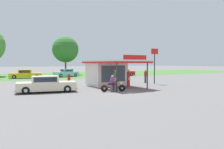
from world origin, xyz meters
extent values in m
plane|color=#5B5959|center=(0.00, 0.00, 0.00)|extent=(300.00, 300.00, 0.00)
cube|color=#3D6B2D|center=(0.00, 30.00, 0.00)|extent=(120.00, 24.00, 0.01)
cube|color=silver|center=(1.48, 5.32, 1.43)|extent=(3.94, 3.33, 2.86)
cube|color=#384C56|center=(1.48, 3.67, 1.49)|extent=(3.15, 0.05, 1.83)
cube|color=silver|center=(1.48, 3.45, 2.94)|extent=(4.64, 7.56, 0.16)
cube|color=red|center=(1.48, 3.45, 2.76)|extent=(4.64, 7.56, 0.18)
cube|color=red|center=(1.48, -0.30, 3.24)|extent=(2.76, 0.08, 0.44)
cylinder|color=black|center=(3.35, 0.07, 1.43)|extent=(0.12, 0.12, 2.86)
cylinder|color=black|center=(-0.39, 0.07, 1.43)|extent=(0.12, 0.12, 2.86)
cube|color=slate|center=(0.63, 1.98, 0.05)|extent=(0.44, 0.44, 0.10)
cylinder|color=#1E6B33|center=(0.63, 1.98, 0.92)|extent=(0.34, 0.34, 1.63)
cube|color=white|center=(0.63, 1.80, 1.00)|extent=(0.22, 0.02, 0.28)
sphere|color=orange|center=(0.63, 1.98, 1.87)|extent=(0.26, 0.26, 0.26)
cube|color=slate|center=(2.34, 1.98, 0.05)|extent=(0.44, 0.44, 0.10)
cylinder|color=red|center=(2.34, 1.98, 0.91)|extent=(0.34, 0.34, 1.62)
cube|color=white|center=(2.34, 1.80, 0.99)|extent=(0.22, 0.02, 0.28)
sphere|color=#EACC4C|center=(2.34, 1.98, 1.86)|extent=(0.26, 0.26, 0.26)
cylinder|color=black|center=(0.05, -0.16, 0.32)|extent=(0.63, 0.33, 0.64)
cylinder|color=silver|center=(0.05, -0.16, 0.32)|extent=(0.19, 0.17, 0.16)
cylinder|color=black|center=(-1.52, 0.46, 0.32)|extent=(0.63, 0.33, 0.64)
cylinder|color=silver|center=(-1.52, 0.46, 0.32)|extent=(0.19, 0.17, 0.16)
ellipsoid|color=#B21414|center=(-0.64, 0.11, 0.78)|extent=(0.61, 0.43, 0.24)
cube|color=#59595E|center=(-0.68, 0.13, 0.42)|extent=(0.50, 0.39, 0.36)
cube|color=black|center=(-0.96, 0.24, 0.72)|extent=(0.54, 0.42, 0.10)
cylinder|color=silver|center=(-0.04, -0.13, 0.60)|extent=(0.37, 0.20, 0.71)
cylinder|color=silver|center=(-0.15, -0.08, 0.98)|extent=(0.29, 0.66, 0.04)
sphere|color=silver|center=(-0.06, -0.12, 0.82)|extent=(0.16, 0.16, 0.16)
cube|color=#B21414|center=(-1.47, 0.44, 0.44)|extent=(0.48, 0.33, 0.12)
cylinder|color=silver|center=(-1.00, 0.41, 0.28)|extent=(0.68, 0.34, 0.18)
cube|color=black|center=(-0.90, 0.22, 0.78)|extent=(0.50, 0.46, 0.14)
cylinder|color=black|center=(-0.65, 0.29, 0.38)|extent=(0.20, 0.26, 0.56)
cylinder|color=black|center=(-0.77, -0.01, 0.38)|extent=(0.20, 0.26, 0.56)
cylinder|color=#8C338C|center=(-0.86, 0.20, 1.09)|extent=(0.50, 0.45, 0.60)
sphere|color=tan|center=(-0.81, 0.18, 1.47)|extent=(0.22, 0.22, 0.22)
cylinder|color=#8C338C|center=(-0.56, 0.30, 1.18)|extent=(0.53, 0.28, 0.31)
cylinder|color=#8C338C|center=(-0.71, -0.07, 1.18)|extent=(0.53, 0.28, 0.31)
cube|color=beige|center=(-6.12, 3.09, 0.56)|extent=(5.47, 2.96, 0.76)
cube|color=beige|center=(-6.24, 3.12, 1.22)|extent=(2.64, 2.13, 0.56)
cube|color=#283847|center=(-5.12, 2.87, 1.22)|extent=(0.35, 1.45, 0.45)
cube|color=#283847|center=(-6.07, 3.92, 1.22)|extent=(1.95, 0.45, 0.43)
cube|color=#283847|center=(-6.42, 2.32, 1.22)|extent=(1.95, 0.45, 0.43)
cube|color=silver|center=(-3.55, 2.53, 0.30)|extent=(0.50, 1.78, 0.18)
cube|color=silver|center=(-8.68, 3.65, 0.30)|extent=(0.50, 1.78, 0.18)
sphere|color=white|center=(-3.41, 3.12, 0.60)|extent=(0.18, 0.18, 0.18)
sphere|color=white|center=(-3.67, 1.94, 0.60)|extent=(0.18, 0.18, 0.18)
cylinder|color=black|center=(-4.20, 3.58, 0.33)|extent=(0.69, 0.34, 0.66)
cylinder|color=silver|center=(-4.20, 3.58, 0.33)|extent=(0.34, 0.28, 0.30)
cylinder|color=black|center=(-4.58, 1.85, 0.33)|extent=(0.69, 0.34, 0.66)
cylinder|color=silver|center=(-4.58, 1.85, 0.33)|extent=(0.34, 0.28, 0.30)
cylinder|color=black|center=(-7.65, 4.34, 0.33)|extent=(0.69, 0.34, 0.66)
cylinder|color=silver|center=(-7.65, 4.34, 0.33)|extent=(0.34, 0.28, 0.30)
cylinder|color=black|center=(-8.03, 2.60, 0.33)|extent=(0.69, 0.34, 0.66)
cylinder|color=silver|center=(-8.03, 2.60, 0.33)|extent=(0.34, 0.28, 0.30)
cube|color=gold|center=(-4.65, 23.26, 0.55)|extent=(5.67, 3.00, 0.74)
cube|color=gold|center=(-4.81, 23.29, 1.22)|extent=(2.46, 2.03, 0.60)
cube|color=#283847|center=(-3.78, 23.05, 1.22)|extent=(0.37, 1.36, 0.48)
cube|color=#283847|center=(-4.63, 24.04, 1.22)|extent=(1.79, 0.46, 0.45)
cube|color=#283847|center=(-4.99, 22.55, 1.22)|extent=(1.79, 0.46, 0.45)
cube|color=silver|center=(-2.00, 22.61, 0.30)|extent=(0.52, 1.67, 0.18)
cube|color=silver|center=(-7.30, 23.90, 0.30)|extent=(0.52, 1.67, 0.18)
sphere|color=white|center=(-1.86, 23.17, 0.59)|extent=(0.18, 0.18, 0.18)
sphere|color=white|center=(-2.12, 22.06, 0.59)|extent=(0.18, 0.18, 0.18)
cylinder|color=black|center=(-2.67, 23.63, 0.33)|extent=(0.69, 0.35, 0.66)
cylinder|color=silver|center=(-2.67, 23.63, 0.33)|extent=(0.34, 0.28, 0.30)
cylinder|color=black|center=(-3.06, 22.02, 0.33)|extent=(0.69, 0.35, 0.66)
cylinder|color=silver|center=(-3.06, 22.02, 0.33)|extent=(0.34, 0.28, 0.30)
cylinder|color=black|center=(-6.24, 24.50, 0.33)|extent=(0.69, 0.35, 0.66)
cylinder|color=silver|center=(-6.24, 24.50, 0.33)|extent=(0.34, 0.28, 0.30)
cylinder|color=black|center=(-6.63, 22.88, 0.33)|extent=(0.69, 0.35, 0.66)
cylinder|color=silver|center=(-6.63, 22.88, 0.33)|extent=(0.34, 0.28, 0.30)
cube|color=red|center=(13.92, 20.47, 0.57)|extent=(5.67, 3.28, 0.78)
cube|color=red|center=(13.43, 20.61, 1.24)|extent=(2.74, 2.23, 0.56)
cube|color=#283847|center=(14.55, 20.29, 1.24)|extent=(0.44, 1.40, 0.45)
cube|color=#283847|center=(13.65, 21.38, 1.24)|extent=(1.95, 0.59, 0.42)
cube|color=#283847|center=(13.21, 19.85, 1.24)|extent=(1.95, 0.59, 0.42)
cube|color=silver|center=(16.52, 19.72, 0.30)|extent=(0.61, 1.72, 0.18)
cube|color=silver|center=(11.31, 21.23, 0.30)|extent=(0.61, 1.72, 0.18)
sphere|color=white|center=(16.70, 20.28, 0.61)|extent=(0.18, 0.18, 0.18)
sphere|color=white|center=(16.37, 19.14, 0.61)|extent=(0.18, 0.18, 0.18)
cylinder|color=black|center=(15.91, 20.80, 0.33)|extent=(0.69, 0.38, 0.66)
cylinder|color=silver|center=(15.91, 20.80, 0.33)|extent=(0.35, 0.29, 0.30)
cylinder|color=black|center=(15.43, 19.13, 0.33)|extent=(0.69, 0.38, 0.66)
cylinder|color=silver|center=(15.43, 19.13, 0.33)|extent=(0.35, 0.29, 0.30)
cylinder|color=black|center=(12.41, 21.81, 0.33)|extent=(0.69, 0.38, 0.66)
cylinder|color=silver|center=(12.41, 21.81, 0.33)|extent=(0.35, 0.29, 0.30)
cylinder|color=black|center=(11.92, 20.15, 0.33)|extent=(0.69, 0.38, 0.66)
cylinder|color=silver|center=(11.92, 20.15, 0.33)|extent=(0.35, 0.29, 0.30)
cube|color=#7AC6D1|center=(2.69, 23.27, 0.59)|extent=(5.04, 2.68, 0.82)
cube|color=#7AC6D1|center=(2.87, 23.31, 1.26)|extent=(2.28, 1.93, 0.52)
cube|color=#283847|center=(1.90, 23.12, 1.26)|extent=(0.31, 1.37, 0.42)
cube|color=#283847|center=(3.02, 22.55, 1.26)|extent=(1.69, 0.36, 0.40)
cube|color=#283847|center=(2.72, 24.06, 1.26)|extent=(1.69, 0.36, 0.40)
cube|color=silver|center=(0.32, 22.80, 0.30)|extent=(0.45, 1.68, 0.18)
cube|color=silver|center=(5.07, 23.75, 0.30)|extent=(0.45, 1.68, 0.18)
sphere|color=white|center=(0.42, 22.24, 0.63)|extent=(0.18, 0.18, 0.18)
sphere|color=white|center=(0.20, 23.36, 0.63)|extent=(0.18, 0.18, 0.18)
cylinder|color=black|center=(1.26, 22.14, 0.33)|extent=(0.69, 0.32, 0.66)
cylinder|color=silver|center=(1.26, 22.14, 0.33)|extent=(0.33, 0.27, 0.30)
cylinder|color=black|center=(0.94, 23.77, 0.33)|extent=(0.69, 0.32, 0.66)
cylinder|color=silver|center=(0.94, 23.77, 0.33)|extent=(0.33, 0.27, 0.30)
cylinder|color=black|center=(4.45, 22.78, 0.33)|extent=(0.69, 0.32, 0.66)
cylinder|color=silver|center=(4.45, 22.78, 0.33)|extent=(0.33, 0.27, 0.30)
cylinder|color=black|center=(4.13, 24.41, 0.33)|extent=(0.69, 0.32, 0.66)
cylinder|color=silver|center=(4.13, 24.41, 0.33)|extent=(0.33, 0.27, 0.30)
cylinder|color=#2D3351|center=(7.76, 5.58, 0.45)|extent=(0.26, 0.26, 0.89)
cylinder|color=#B21E23|center=(7.76, 5.58, 1.21)|extent=(0.34, 0.34, 0.63)
sphere|color=#9E704C|center=(7.76, 5.58, 1.65)|extent=(0.24, 0.24, 0.24)
cylinder|color=black|center=(-2.73, 6.59, 0.39)|extent=(0.26, 0.26, 0.77)
cylinder|color=#B21E23|center=(-2.73, 6.59, 1.04)|extent=(0.34, 0.34, 0.55)
sphere|color=brown|center=(-2.73, 6.59, 1.42)|extent=(0.21, 0.21, 0.21)
cylinder|color=beige|center=(-2.73, 6.59, 1.49)|extent=(0.33, 0.33, 0.02)
cylinder|color=brown|center=(5.37, 31.25, 1.80)|extent=(0.38, 0.38, 3.60)
sphere|color=#33702D|center=(5.37, 31.25, 5.87)|extent=(6.06, 6.06, 6.06)
sphere|color=#33702D|center=(4.93, 30.46, 5.27)|extent=(3.57, 3.57, 3.57)
cylinder|color=black|center=(7.75, 3.79, 1.91)|extent=(0.12, 0.12, 3.83)
cube|color=red|center=(7.75, 3.79, 4.18)|extent=(1.10, 0.08, 0.70)
camera|label=1|loc=(-11.09, -16.67, 2.69)|focal=34.01mm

